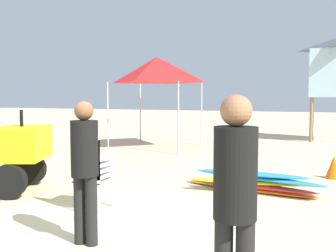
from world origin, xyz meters
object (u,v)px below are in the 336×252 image
object	(u,v)px
traffic_cone_near	(334,167)
surfboard_pile	(254,182)
popup_canopy	(157,70)
lifeguard_near_center	(235,197)
stacked_plastic_chairs	(90,165)
lifeguard_tower	(335,67)
lifeguard_near_left	(85,163)

from	to	relation	value
traffic_cone_near	surfboard_pile	bearing A→B (deg)	-126.57
surfboard_pile	popup_canopy	world-z (taller)	popup_canopy
popup_canopy	traffic_cone_near	bearing A→B (deg)	-30.16
surfboard_pile	popup_canopy	distance (m)	6.90
surfboard_pile	lifeguard_near_center	bearing A→B (deg)	-82.91
stacked_plastic_chairs	surfboard_pile	world-z (taller)	stacked_plastic_chairs
surfboard_pile	lifeguard_near_center	size ratio (longest dim) A/B	1.50
lifeguard_near_center	traffic_cone_near	xyz separation A→B (m)	(0.84, 6.13, -0.77)
stacked_plastic_chairs	popup_canopy	distance (m)	7.55
surfboard_pile	lifeguard_tower	distance (m)	9.80
lifeguard_near_center	popup_canopy	size ratio (longest dim) A/B	0.58
surfboard_pile	lifeguard_tower	xyz separation A→B (m)	(1.52, 9.31, 2.64)
lifeguard_near_center	lifeguard_tower	size ratio (longest dim) A/B	0.45
stacked_plastic_chairs	lifeguard_tower	distance (m)	12.11
lifeguard_near_center	popup_canopy	bearing A→B (deg)	116.34
lifeguard_near_left	traffic_cone_near	xyz separation A→B (m)	(2.83, 5.08, -0.73)
stacked_plastic_chairs	surfboard_pile	xyz separation A→B (m)	(2.16, 2.03, -0.50)
stacked_plastic_chairs	surfboard_pile	size ratio (longest dim) A/B	0.45
lifeguard_tower	traffic_cone_near	distance (m)	7.90
surfboard_pile	lifeguard_near_left	world-z (taller)	lifeguard_near_left
lifeguard_near_center	traffic_cone_near	distance (m)	6.24
lifeguard_tower	traffic_cone_near	bearing A→B (deg)	-91.08
stacked_plastic_chairs	lifeguard_near_center	bearing A→B (deg)	-39.82
traffic_cone_near	lifeguard_tower	bearing A→B (deg)	88.92
lifeguard_near_center	traffic_cone_near	size ratio (longest dim) A/B	3.57
surfboard_pile	lifeguard_near_left	size ratio (longest dim) A/B	1.57
lifeguard_tower	lifeguard_near_left	bearing A→B (deg)	-103.34
lifeguard_near_left	lifeguard_tower	world-z (taller)	lifeguard_tower
stacked_plastic_chairs	traffic_cone_near	distance (m)	5.27
lifeguard_near_left	traffic_cone_near	world-z (taller)	lifeguard_near_left
popup_canopy	lifeguard_tower	world-z (taller)	lifeguard_tower
stacked_plastic_chairs	popup_canopy	world-z (taller)	popup_canopy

